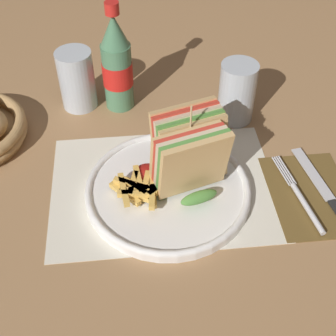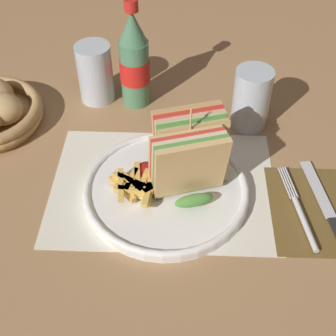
{
  "view_description": "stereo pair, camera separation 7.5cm",
  "coord_description": "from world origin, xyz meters",
  "px_view_note": "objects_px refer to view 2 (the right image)",
  "views": [
    {
      "loc": [
        -0.05,
        -0.53,
        0.57
      ],
      "look_at": [
        0.0,
        0.0,
        0.04
      ],
      "focal_mm": 50.0,
      "sensor_mm": 36.0,
      "label": 1
    },
    {
      "loc": [
        0.02,
        -0.53,
        0.57
      ],
      "look_at": [
        0.0,
        0.0,
        0.04
      ],
      "focal_mm": 50.0,
      "sensor_mm": 36.0,
      "label": 2
    }
  ],
  "objects_px": {
    "club_sandwich": "(189,155)",
    "knife": "(327,209)",
    "glass_near": "(251,102)",
    "plate_main": "(168,190)",
    "fork": "(301,214)",
    "glass_far": "(95,73)",
    "coke_bottle_near": "(134,61)"
  },
  "relations": [
    {
      "from": "club_sandwich",
      "to": "glass_near",
      "type": "xyz_separation_m",
      "value": [
        0.11,
        0.17,
        -0.02
      ]
    },
    {
      "from": "glass_near",
      "to": "glass_far",
      "type": "xyz_separation_m",
      "value": [
        -0.3,
        0.07,
        0.01
      ]
    },
    {
      "from": "coke_bottle_near",
      "to": "glass_near",
      "type": "bearing_deg",
      "value": -16.46
    },
    {
      "from": "club_sandwich",
      "to": "knife",
      "type": "xyz_separation_m",
      "value": [
        0.22,
        -0.04,
        -0.07
      ]
    },
    {
      "from": "plate_main",
      "to": "glass_far",
      "type": "xyz_separation_m",
      "value": [
        -0.15,
        0.26,
        0.05
      ]
    },
    {
      "from": "plate_main",
      "to": "glass_far",
      "type": "height_order",
      "value": "glass_far"
    },
    {
      "from": "plate_main",
      "to": "club_sandwich",
      "type": "height_order",
      "value": "club_sandwich"
    },
    {
      "from": "plate_main",
      "to": "knife",
      "type": "xyz_separation_m",
      "value": [
        0.25,
        -0.03,
        -0.0
      ]
    },
    {
      "from": "club_sandwich",
      "to": "fork",
      "type": "relative_size",
      "value": 0.86
    },
    {
      "from": "fork",
      "to": "knife",
      "type": "bearing_deg",
      "value": 8.63
    },
    {
      "from": "coke_bottle_near",
      "to": "glass_near",
      "type": "height_order",
      "value": "coke_bottle_near"
    },
    {
      "from": "glass_near",
      "to": "club_sandwich",
      "type": "bearing_deg",
      "value": -123.49
    },
    {
      "from": "club_sandwich",
      "to": "glass_far",
      "type": "relative_size",
      "value": 1.26
    },
    {
      "from": "coke_bottle_near",
      "to": "glass_near",
      "type": "distance_m",
      "value": 0.23
    },
    {
      "from": "plate_main",
      "to": "coke_bottle_near",
      "type": "distance_m",
      "value": 0.27
    },
    {
      "from": "coke_bottle_near",
      "to": "club_sandwich",
      "type": "bearing_deg",
      "value": -65.63
    },
    {
      "from": "fork",
      "to": "glass_near",
      "type": "bearing_deg",
      "value": 96.52
    },
    {
      "from": "fork",
      "to": "glass_far",
      "type": "bearing_deg",
      "value": 131.13
    },
    {
      "from": "knife",
      "to": "glass_near",
      "type": "bearing_deg",
      "value": 107.53
    },
    {
      "from": "plate_main",
      "to": "glass_far",
      "type": "relative_size",
      "value": 2.28
    },
    {
      "from": "plate_main",
      "to": "knife",
      "type": "height_order",
      "value": "plate_main"
    },
    {
      "from": "plate_main",
      "to": "fork",
      "type": "relative_size",
      "value": 1.56
    },
    {
      "from": "coke_bottle_near",
      "to": "glass_far",
      "type": "relative_size",
      "value": 1.82
    },
    {
      "from": "club_sandwich",
      "to": "knife",
      "type": "distance_m",
      "value": 0.23
    },
    {
      "from": "coke_bottle_near",
      "to": "knife",
      "type": "bearing_deg",
      "value": -40.5
    },
    {
      "from": "club_sandwich",
      "to": "glass_far",
      "type": "distance_m",
      "value": 0.3
    },
    {
      "from": "glass_near",
      "to": "glass_far",
      "type": "bearing_deg",
      "value": 166.32
    },
    {
      "from": "club_sandwich",
      "to": "glass_near",
      "type": "height_order",
      "value": "club_sandwich"
    },
    {
      "from": "knife",
      "to": "glass_near",
      "type": "xyz_separation_m",
      "value": [
        -0.11,
        0.21,
        0.04
      ]
    },
    {
      "from": "knife",
      "to": "coke_bottle_near",
      "type": "xyz_separation_m",
      "value": [
        -0.33,
        0.28,
        0.09
      ]
    },
    {
      "from": "plate_main",
      "to": "glass_near",
      "type": "relative_size",
      "value": 2.28
    },
    {
      "from": "club_sandwich",
      "to": "glass_near",
      "type": "bearing_deg",
      "value": 56.51
    }
  ]
}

